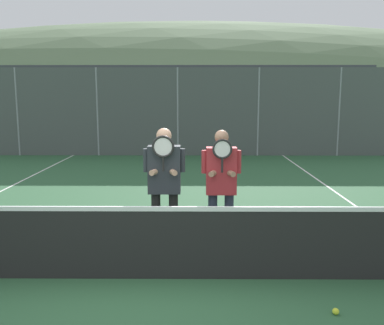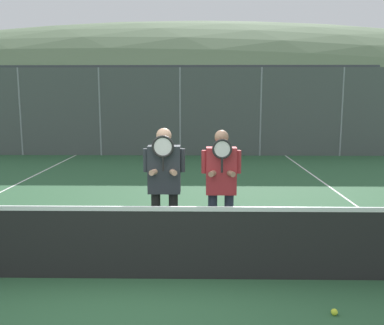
# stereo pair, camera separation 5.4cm
# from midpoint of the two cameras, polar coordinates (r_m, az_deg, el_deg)

# --- Properties ---
(ground_plane) EXTENTS (120.00, 120.00, 0.00)m
(ground_plane) POSITION_cam_midpoint_polar(r_m,az_deg,el_deg) (5.42, -6.88, -15.11)
(ground_plane) COLOR #2D5B38
(hill_distant) EXTENTS (119.62, 66.46, 23.26)m
(hill_distant) POSITION_cam_midpoint_polar(r_m,az_deg,el_deg) (64.56, -0.15, 7.07)
(hill_distant) COLOR #5B7551
(hill_distant) RESTS_ON ground_plane
(clubhouse_building) EXTENTS (19.52, 5.50, 3.61)m
(clubhouse_building) POSITION_cam_midpoint_polar(r_m,az_deg,el_deg) (23.67, -2.36, 8.10)
(clubhouse_building) COLOR #9EA3A8
(clubhouse_building) RESTS_ON ground_plane
(fence_back) EXTENTS (17.57, 0.06, 3.17)m
(fence_back) POSITION_cam_midpoint_polar(r_m,az_deg,el_deg) (15.58, -2.02, 6.74)
(fence_back) COLOR gray
(fence_back) RESTS_ON ground_plane
(tennis_net) EXTENTS (10.37, 0.09, 1.00)m
(tennis_net) POSITION_cam_midpoint_polar(r_m,az_deg,el_deg) (5.24, -6.98, -10.44)
(tennis_net) COLOR gray
(tennis_net) RESTS_ON ground_plane
(court_line_right_sideline) EXTENTS (0.05, 16.00, 0.01)m
(court_line_right_sideline) POSITION_cam_midpoint_polar(r_m,az_deg,el_deg) (8.80, 21.82, -6.14)
(court_line_right_sideline) COLOR white
(court_line_right_sideline) RESTS_ON ground_plane
(player_leftmost) EXTENTS (0.59, 0.34, 1.76)m
(player_leftmost) POSITION_cam_midpoint_polar(r_m,az_deg,el_deg) (6.00, -3.97, -2.19)
(player_leftmost) COLOR black
(player_leftmost) RESTS_ON ground_plane
(player_center_left) EXTENTS (0.56, 0.34, 1.73)m
(player_center_left) POSITION_cam_midpoint_polar(r_m,az_deg,el_deg) (6.00, 3.66, -2.54)
(player_center_left) COLOR #232838
(player_center_left) RESTS_ON ground_plane
(car_far_left) EXTENTS (4.29, 2.08, 1.83)m
(car_far_left) POSITION_cam_midpoint_polar(r_m,az_deg,el_deg) (19.72, -17.79, 4.88)
(car_far_left) COLOR maroon
(car_far_left) RESTS_ON ground_plane
(car_left_of_center) EXTENTS (4.61, 1.91, 1.66)m
(car_left_of_center) POSITION_cam_midpoint_polar(r_m,az_deg,el_deg) (18.85, -2.36, 4.92)
(car_left_of_center) COLOR slate
(car_left_of_center) RESTS_ON ground_plane
(car_center) EXTENTS (4.79, 2.02, 1.72)m
(car_center) POSITION_cam_midpoint_polar(r_m,az_deg,el_deg) (19.12, 14.29, 4.78)
(car_center) COLOR maroon
(car_center) RESTS_ON ground_plane
(tennis_ball_on_court) EXTENTS (0.07, 0.07, 0.07)m
(tennis_ball_on_court) POSITION_cam_midpoint_polar(r_m,az_deg,el_deg) (4.81, 18.29, -18.33)
(tennis_ball_on_court) COLOR #CCDB33
(tennis_ball_on_court) RESTS_ON ground_plane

